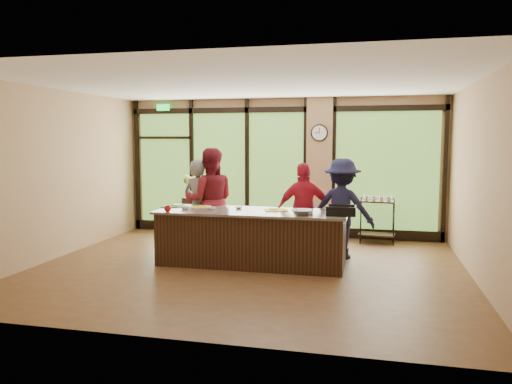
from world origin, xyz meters
The scene contains 25 objects.
floor centered at (0.00, 0.00, 0.00)m, with size 7.00×7.00×0.00m, color #52331D.
ceiling centered at (0.00, 0.00, 3.00)m, with size 7.00×7.00×0.00m, color white.
back_wall centered at (0.00, 3.00, 1.50)m, with size 7.00×7.00×0.00m, color tan.
left_wall centered at (-3.50, 0.00, 1.50)m, with size 6.00×6.00×0.00m, color tan.
right_wall centered at (3.50, 0.00, 1.50)m, with size 6.00×6.00×0.00m, color tan.
window_wall centered at (0.16, 2.95, 1.39)m, with size 6.90×0.12×3.00m.
island_base centered at (0.00, 0.30, 0.44)m, with size 3.10×1.00×0.88m, color #311C10.
countertop centered at (0.00, 0.30, 0.90)m, with size 3.20×1.10×0.04m, color #6D635A.
wall_clock centered at (0.85, 2.87, 2.25)m, with size 0.36×0.04×0.36m.
cook_left centered at (-1.19, 1.00, 0.87)m, with size 0.64×0.42×1.75m, color slate.
cook_midleft centered at (-0.98, 1.02, 0.98)m, with size 0.95×0.74×1.95m, color maroon.
cook_midright centered at (0.80, 0.97, 0.85)m, with size 1.00×0.42×1.70m, color #B21B33.
cook_right centered at (1.45, 1.12, 0.89)m, with size 1.15×0.66×1.78m, color #171734.
roasting_pan centered at (1.50, 0.15, 0.96)m, with size 0.46×0.35×0.08m, color black.
mixing_bowl centered at (0.90, 0.05, 0.96)m, with size 0.34×0.34×0.08m, color silver.
cutting_board_left centered at (-1.50, 0.50, 0.93)m, with size 0.43×0.32×0.01m, color #358B32.
cutting_board_center centered at (-0.97, 0.53, 0.93)m, with size 0.36×0.27×0.01m, color yellow.
cutting_board_right centered at (0.40, 0.43, 0.93)m, with size 0.37×0.28×0.01m, color yellow.
prep_bowl_near centered at (-1.14, 0.19, 0.94)m, with size 0.16×0.16×0.05m, color silver.
prep_bowl_mid centered at (-0.68, 0.23, 0.94)m, with size 0.14×0.14×0.04m, color silver.
prep_bowl_far centered at (-0.27, 0.48, 0.94)m, with size 0.13×0.13×0.03m, color silver.
red_ramekin centered at (-1.32, -0.14, 0.97)m, with size 0.12×0.12×0.09m, color red.
flower_stand centered at (-1.72, 2.30, 0.43)m, with size 0.43×0.43×0.87m, color #311C10.
flower_vase centered at (-1.72, 2.30, 0.99)m, with size 0.23×0.23×0.25m, color olive.
bar_cart centered at (2.08, 2.57, 0.58)m, with size 0.75×0.49×0.97m.
Camera 1 is at (1.97, -7.76, 2.12)m, focal length 35.00 mm.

